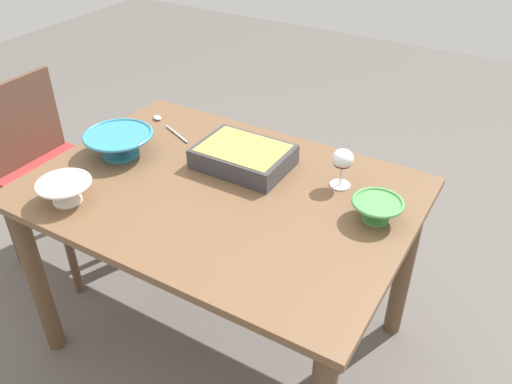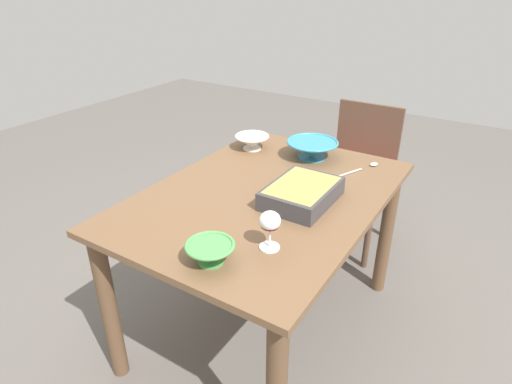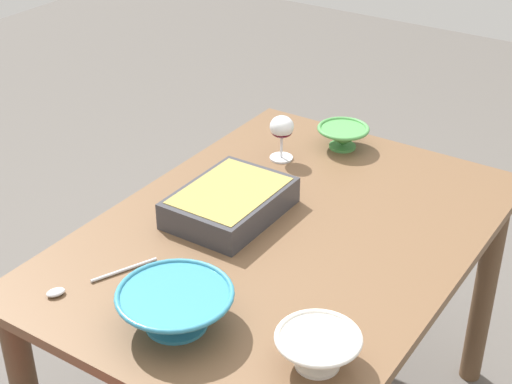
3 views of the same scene
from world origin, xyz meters
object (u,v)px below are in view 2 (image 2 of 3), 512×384
at_px(serving_spoon, 365,167).
at_px(casserole_dish, 302,192).
at_px(small_bowl, 210,252).
at_px(dining_table, 265,217).
at_px(chair, 358,169).
at_px(serving_bowl, 252,141).
at_px(wine_glass, 270,223).
at_px(mixing_bowl, 312,148).

bearing_deg(serving_spoon, casserole_dish, -13.32).
bearing_deg(small_bowl, serving_spoon, 170.15).
relative_size(small_bowl, serving_spoon, 0.62).
height_order(dining_table, chair, chair).
distance_m(chair, serving_bowl, 0.78).
bearing_deg(dining_table, wine_glass, 32.79).
xyz_separation_m(dining_table, serving_bowl, (-0.39, -0.32, 0.17)).
distance_m(wine_glass, serving_bowl, 0.91).
distance_m(wine_glass, casserole_dish, 0.36).
bearing_deg(casserole_dish, serving_bowl, -128.27).
xyz_separation_m(wine_glass, serving_bowl, (-0.73, -0.54, -0.05)).
relative_size(wine_glass, serving_bowl, 0.79).
relative_size(chair, serving_bowl, 4.90).
xyz_separation_m(wine_glass, casserole_dish, (-0.35, -0.06, -0.05)).
bearing_deg(small_bowl, dining_table, -168.76).
bearing_deg(mixing_bowl, casserole_dish, 20.73).
height_order(chair, serving_spoon, chair).
distance_m(wine_glass, small_bowl, 0.21).
bearing_deg(wine_glass, dining_table, -147.21).
xyz_separation_m(mixing_bowl, small_bowl, (0.96, 0.10, -0.01)).
bearing_deg(wine_glass, serving_spoon, 176.48).
bearing_deg(wine_glass, casserole_dish, -170.76).
height_order(dining_table, serving_bowl, serving_bowl).
distance_m(dining_table, serving_bowl, 0.53).
bearing_deg(serving_bowl, dining_table, 39.27).
height_order(wine_glass, serving_bowl, wine_glass).
bearing_deg(wine_glass, small_bowl, -35.11).
distance_m(small_bowl, serving_bowl, 0.99).
relative_size(chair, mixing_bowl, 3.41).
bearing_deg(small_bowl, wine_glass, 144.89).
distance_m(casserole_dish, serving_spoon, 0.46).
height_order(casserole_dish, mixing_bowl, mixing_bowl).
height_order(small_bowl, serving_spoon, small_bowl).
bearing_deg(mixing_bowl, serving_bowl, -79.48).
bearing_deg(mixing_bowl, serving_spoon, 92.48).
bearing_deg(chair, wine_glass, 6.51).
xyz_separation_m(mixing_bowl, serving_bowl, (0.06, -0.32, -0.01)).
distance_m(casserole_dish, serving_bowl, 0.61).
relative_size(mixing_bowl, small_bowl, 1.58).
height_order(dining_table, casserole_dish, casserole_dish).
distance_m(mixing_bowl, serving_bowl, 0.32).
relative_size(dining_table, wine_glass, 9.15).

